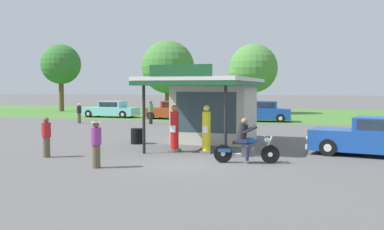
{
  "coord_description": "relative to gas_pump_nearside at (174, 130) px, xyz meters",
  "views": [
    {
      "loc": [
        4.84,
        -14.79,
        2.61
      ],
      "look_at": [
        -1.26,
        4.29,
        1.4
      ],
      "focal_mm": 41.67,
      "sensor_mm": 36.0,
      "label": 1
    }
  ],
  "objects": [
    {
      "name": "ground_plane",
      "position": [
        1.39,
        -2.32,
        -0.88
      ],
      "size": [
        300.0,
        300.0,
        0.0
      ],
      "primitive_type": "plane",
      "color": "#5B5959"
    },
    {
      "name": "grass_verge_strip",
      "position": [
        1.39,
        27.68,
        -0.87
      ],
      "size": [
        120.0,
        24.0,
        0.01
      ],
      "primitive_type": "cube",
      "color": "#477A33",
      "rests_on": "ground"
    },
    {
      "name": "service_station_kiosk",
      "position": [
        0.68,
        3.53,
        0.9
      ],
      "size": [
        4.24,
        7.11,
        3.5
      ],
      "color": "beige",
      "rests_on": "ground"
    },
    {
      "name": "gas_pump_nearside",
      "position": [
        0.0,
        0.0,
        0.0
      ],
      "size": [
        0.44,
        0.44,
        1.93
      ],
      "color": "slate",
      "rests_on": "ground"
    },
    {
      "name": "gas_pump_offside",
      "position": [
        1.36,
        0.0,
        0.01
      ],
      "size": [
        0.44,
        0.44,
        1.94
      ],
      "color": "slate",
      "rests_on": "ground"
    },
    {
      "name": "motorcycle_with_rider",
      "position": [
        3.31,
        -1.88,
        -0.22
      ],
      "size": [
        2.25,
        0.76,
        1.58
      ],
      "color": "black",
      "rests_on": "ground"
    },
    {
      "name": "featured_classic_sedan",
      "position": [
        7.88,
        1.18,
        -0.18
      ],
      "size": [
        5.35,
        2.65,
        1.5
      ],
      "color": "#19479E",
      "rests_on": "ground"
    },
    {
      "name": "parked_car_back_row_centre_left",
      "position": [
        -6.67,
        18.09,
        -0.18
      ],
      "size": [
        5.09,
        2.25,
        1.52
      ],
      "color": "#993819",
      "rests_on": "ground"
    },
    {
      "name": "parked_car_back_row_left",
      "position": [
        0.74,
        17.58,
        -0.16
      ],
      "size": [
        5.12,
        2.41,
        1.59
      ],
      "color": "#19479E",
      "rests_on": "ground"
    },
    {
      "name": "parked_car_second_row_spare",
      "position": [
        -12.84,
        18.59,
        -0.22
      ],
      "size": [
        5.18,
        1.96,
        1.45
      ],
      "color": "#7AC6D1",
      "rests_on": "ground"
    },
    {
      "name": "bystander_leaning_by_kiosk",
      "position": [
        -4.1,
        -2.87,
        -0.09
      ],
      "size": [
        0.34,
        0.34,
        1.52
      ],
      "color": "brown",
      "rests_on": "ground"
    },
    {
      "name": "bystander_strolling_foreground",
      "position": [
        -1.15,
        -4.3,
        -0.07
      ],
      "size": [
        0.34,
        0.34,
        1.53
      ],
      "color": "brown",
      "rests_on": "ground"
    },
    {
      "name": "bystander_admiring_sedan",
      "position": [
        -11.9,
        11.9,
        -0.1
      ],
      "size": [
        0.34,
        0.34,
        1.49
      ],
      "color": "brown",
      "rests_on": "ground"
    },
    {
      "name": "bystander_chatting_near_pumps",
      "position": [
        -6.49,
        12.77,
        0.03
      ],
      "size": [
        0.34,
        0.34,
        1.71
      ],
      "color": "black",
      "rests_on": "ground"
    },
    {
      "name": "tree_oak_centre",
      "position": [
        -11.16,
        28.9,
        3.93
      ],
      "size": [
        5.82,
        5.82,
        7.83
      ],
      "color": "brown",
      "rests_on": "ground"
    },
    {
      "name": "tree_oak_far_right",
      "position": [
        -1.85,
        28.04,
        3.62
      ],
      "size": [
        4.95,
        4.95,
        7.11
      ],
      "color": "brown",
      "rests_on": "ground"
    },
    {
      "name": "tree_oak_far_left",
      "position": [
        -23.18,
        26.31,
        4.25
      ],
      "size": [
        4.53,
        4.79,
        7.52
      ],
      "color": "brown",
      "rests_on": "ground"
    },
    {
      "name": "spare_tire_stack",
      "position": [
        -2.56,
        1.91,
        -0.52
      ],
      "size": [
        0.6,
        0.6,
        0.72
      ],
      "color": "black",
      "rests_on": "ground"
    }
  ]
}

